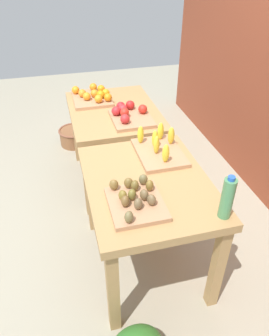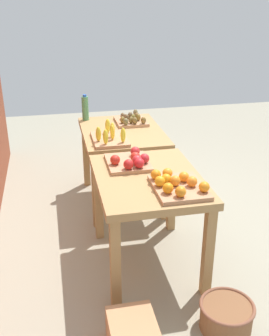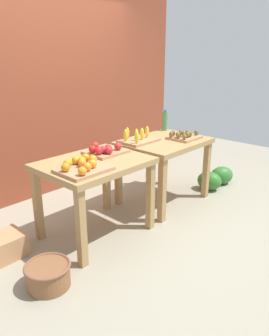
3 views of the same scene
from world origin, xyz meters
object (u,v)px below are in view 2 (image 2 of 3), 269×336
Objects in this scene: display_table_right at (122,141)px; banana_crate at (110,137)px; apple_bin at (131,161)px; water_bottle at (85,108)px; wicker_basket at (226,316)px; kiwi_bin at (131,120)px; orange_bin at (177,184)px; display_table_left at (148,190)px; watermelon_pile at (131,157)px.

banana_crate is at bearing 149.70° from display_table_right.
apple_bin is 1.34m from water_bottle.
wicker_basket is (-2.37, -0.68, -0.82)m from water_bottle.
water_bottle reaches higher than kiwi_bin.
display_table_right is 3.74× the size of water_bottle.
banana_crate is (1.09, 0.32, -0.00)m from orange_bin.
banana_crate is at bearing 17.51° from wicker_basket.
display_table_left is 0.34m from orange_bin.
apple_bin is 1.35m from wicker_basket.
kiwi_bin is 1.32× the size of water_bottle.
watermelon_pile is (1.15, -0.44, -0.71)m from banana_crate.
orange_bin is at bearing -163.64° from banana_crate.
display_table_right is at bearing 10.22° from wicker_basket.
display_table_left is at bearing 172.26° from watermelon_pile.
apple_bin is at bearing 26.34° from orange_bin.
display_table_left is 2.07m from watermelon_pile.
wicker_basket is at bearing -169.78° from display_table_right.
watermelon_pile is (1.75, -0.36, -0.71)m from apple_bin.
apple_bin is 1.47× the size of water_bottle.
kiwi_bin is at bearing -115.49° from water_bottle.
display_table_right is 1.51× the size of watermelon_pile.
orange_bin is 1.18× the size of wicker_basket.
wicker_basket is at bearing -160.31° from orange_bin.
display_table_right is 0.37m from banana_crate.
orange_bin is 2.35m from watermelon_pile.
water_bottle is (1.55, 0.33, 0.25)m from display_table_left.
banana_crate is 0.74m from water_bottle.
kiwi_bin is 0.53× the size of watermelon_pile.
orange_bin is 1.20× the size of kiwi_bin.
apple_bin is at bearing -169.97° from water_bottle.
wicker_basket is at bearing -157.15° from apple_bin.
kiwi_bin is at bearing 168.52° from watermelon_pile.
orange_bin is 1.13m from banana_crate.
wicker_basket is at bearing -178.36° from watermelon_pile.
banana_crate is (0.83, 0.17, 0.16)m from display_table_left.
display_table_right is 2.79× the size of wicker_basket.
kiwi_bin is (0.21, -0.14, 0.15)m from display_table_right.
orange_bin is 0.64× the size of watermelon_pile.
water_bottle is 0.40× the size of watermelon_pile.
water_bottle reaches higher than display_table_left.
display_table_left is 2.36× the size of banana_crate.
wicker_basket is (-1.05, -0.44, -0.73)m from apple_bin.
apple_bin is 0.59× the size of watermelon_pile.
banana_crate is 1.58× the size of water_bottle.
apple_bin is at bearing -172.58° from banana_crate.
display_table_left is at bearing 23.06° from wicker_basket.
banana_crate is (0.60, 0.08, -0.00)m from apple_bin.
apple_bin is at bearing 174.09° from display_table_right.
water_bottle is at bearing 10.03° from apple_bin.
display_table_left is 1.60m from water_bottle.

